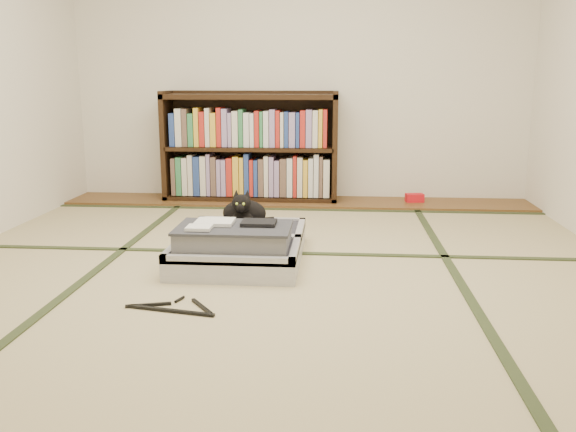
{
  "coord_description": "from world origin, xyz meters",
  "views": [
    {
      "loc": [
        0.34,
        -3.21,
        1.05
      ],
      "look_at": [
        0.05,
        0.35,
        0.25
      ],
      "focal_mm": 38.0,
      "sensor_mm": 36.0,
      "label": 1
    }
  ],
  "objects": [
    {
      "name": "cable_coil",
      "position": [
        -0.06,
        0.54,
        0.15
      ],
      "size": [
        0.1,
        0.1,
        0.02
      ],
      "color": "white",
      "rests_on": "suitcase"
    },
    {
      "name": "tatami_borders",
      "position": [
        0.0,
        0.49,
        0.0
      ],
      "size": [
        4.0,
        4.5,
        0.01
      ],
      "color": "#2D381E",
      "rests_on": "ground"
    },
    {
      "name": "bookcase",
      "position": [
        -0.42,
        2.07,
        0.45
      ],
      "size": [
        1.52,
        0.35,
        0.98
      ],
      "color": "black",
      "rests_on": "wood_strip"
    },
    {
      "name": "floor",
      "position": [
        0.0,
        0.0,
        0.0
      ],
      "size": [
        4.5,
        4.5,
        0.0
      ],
      "primitive_type": "plane",
      "color": "tan",
      "rests_on": "ground"
    },
    {
      "name": "suitcase",
      "position": [
        -0.22,
        0.21,
        0.1
      ],
      "size": [
        0.72,
        0.95,
        0.28
      ],
      "color": "#BBBCC0",
      "rests_on": "floor"
    },
    {
      "name": "red_item",
      "position": [
        1.01,
        2.03,
        0.06
      ],
      "size": [
        0.16,
        0.11,
        0.07
      ],
      "primitive_type": "cube",
      "rotation": [
        0.0,
        0.0,
        0.15
      ],
      "color": "red",
      "rests_on": "wood_strip"
    },
    {
      "name": "wood_strip",
      "position": [
        0.0,
        2.0,
        0.01
      ],
      "size": [
        4.0,
        0.5,
        0.02
      ],
      "primitive_type": "cube",
      "color": "brown",
      "rests_on": "ground"
    },
    {
      "name": "hanger",
      "position": [
        -0.41,
        -0.58,
        0.01
      ],
      "size": [
        0.45,
        0.24,
        0.01
      ],
      "color": "black",
      "rests_on": "floor"
    },
    {
      "name": "cat",
      "position": [
        -0.24,
        0.51,
        0.23
      ],
      "size": [
        0.32,
        0.32,
        0.26
      ],
      "color": "black",
      "rests_on": "suitcase"
    }
  ]
}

